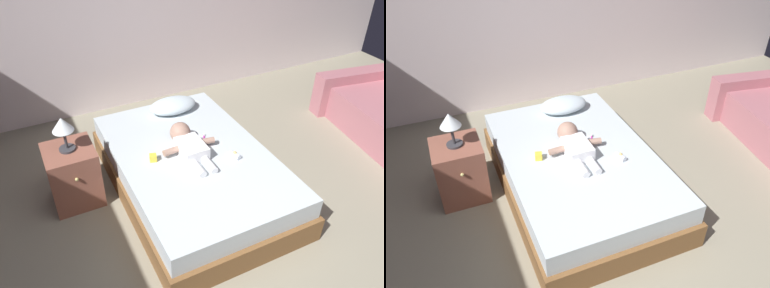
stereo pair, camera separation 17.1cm
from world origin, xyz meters
TOP-DOWN VIEW (x-y plane):
  - ground_plane at (0.00, 0.00)m, footprint 8.00×8.00m
  - bed at (-0.03, 1.13)m, footprint 1.31×2.02m
  - pillow at (0.11, 1.86)m, footprint 0.49×0.30m
  - baby at (-0.04, 1.19)m, footprint 0.49×0.65m
  - toothbrush at (0.17, 1.28)m, footprint 0.06×0.12m
  - nightstand at (-1.02, 1.47)m, footprint 0.42×0.45m
  - lamp at (-1.02, 1.47)m, footprint 0.17×0.17m
  - toy_block at (-0.38, 1.18)m, footprint 0.07×0.07m
  - baby_bottle at (0.27, 0.91)m, footprint 0.08×0.12m

SIDE VIEW (x-z plane):
  - ground_plane at x=0.00m, z-range 0.00..0.00m
  - bed at x=-0.03m, z-range 0.00..0.41m
  - nightstand at x=-1.02m, z-range 0.00..0.55m
  - toothbrush at x=0.17m, z-range 0.41..0.43m
  - baby_bottle at x=0.27m, z-range 0.40..0.48m
  - toy_block at x=-0.38m, z-range 0.41..0.47m
  - baby at x=-0.04m, z-range 0.39..0.58m
  - pillow at x=0.11m, z-range 0.41..0.55m
  - lamp at x=-1.02m, z-range 0.62..0.93m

